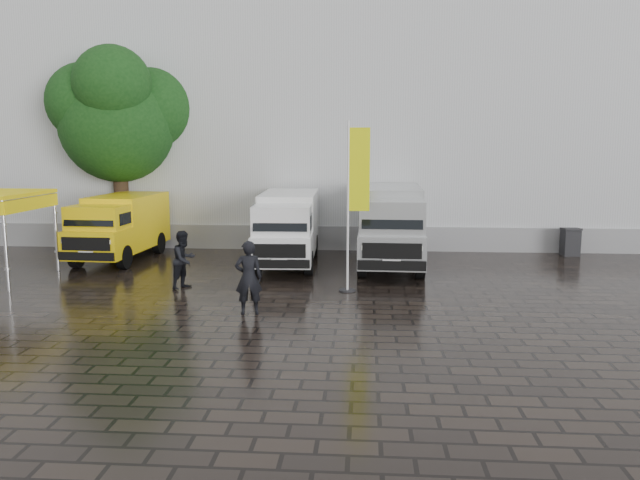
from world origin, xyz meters
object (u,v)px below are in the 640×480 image
object	(u,v)px
wheelie_bin	(570,242)
van_white	(288,229)
van_silver	(391,227)
person_tent	(184,260)
van_yellow	(120,228)
flagpole	(354,197)
person_front	(249,278)

from	to	relation	value
wheelie_bin	van_white	bearing A→B (deg)	-169.97
van_silver	person_tent	xyz separation A→B (m)	(-6.41, -4.06, -0.52)
van_yellow	wheelie_bin	xyz separation A→B (m)	(17.39, 2.18, -0.66)
van_yellow	wheelie_bin	size ratio (longest dim) A/B	4.76
van_yellow	person_tent	size ratio (longest dim) A/B	2.95
person_tent	van_silver	bearing A→B (deg)	-31.68
van_silver	flagpole	distance (m)	4.47
van_yellow	van_silver	world-z (taller)	van_silver
van_white	person_front	world-z (taller)	van_white
flagpole	person_front	xyz separation A→B (m)	(-2.66, -2.76, -1.85)
van_yellow	van_white	world-z (taller)	van_white
van_silver	wheelie_bin	size ratio (longest dim) A/B	5.90
van_yellow	person_tent	world-z (taller)	van_yellow
van_white	van_silver	distance (m)	3.74
van_yellow	person_front	xyz separation A→B (m)	(6.31, -7.24, -0.24)
van_yellow	person_front	world-z (taller)	van_yellow
person_front	person_tent	size ratio (longest dim) A/B	1.09
wheelie_bin	person_tent	world-z (taller)	person_tent
person_tent	person_front	bearing A→B (deg)	-111.65
van_silver	person_tent	distance (m)	7.60
van_yellow	van_silver	xyz separation A→B (m)	(10.21, -0.44, 0.20)
flagpole	wheelie_bin	bearing A→B (deg)	38.38
van_yellow	person_front	bearing A→B (deg)	-46.23
van_yellow	wheelie_bin	bearing A→B (deg)	9.87
van_yellow	flagpole	world-z (taller)	flagpole
van_yellow	person_tent	bearing A→B (deg)	-47.07
van_white	wheelie_bin	distance (m)	11.25
wheelie_bin	person_front	bearing A→B (deg)	-143.09
van_yellow	van_white	bearing A→B (deg)	-1.17
van_white	flagpole	xyz separation A→B (m)	(2.49, -4.05, 1.53)
flagpole	van_silver	bearing A→B (deg)	72.93
wheelie_bin	van_silver	bearing A→B (deg)	-163.42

